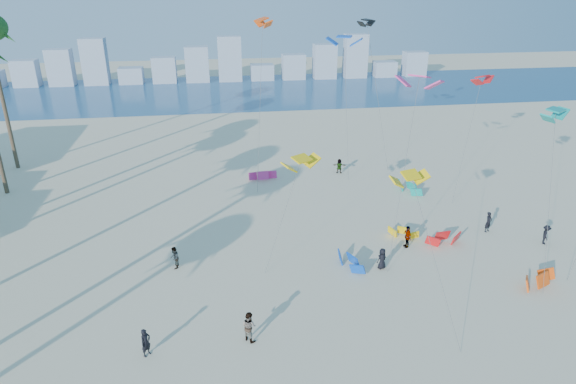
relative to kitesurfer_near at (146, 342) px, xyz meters
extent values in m
plane|color=navy|center=(6.28, 66.64, -0.83)|extent=(220.00, 220.00, 0.00)
imported|color=black|center=(0.00, 0.00, 0.00)|extent=(0.70, 0.72, 1.66)
imported|color=gray|center=(5.58, 0.45, 0.08)|extent=(1.11, 1.13, 1.83)
imported|color=black|center=(15.32, 6.62, -0.06)|extent=(0.90, 0.76, 1.55)
imported|color=gray|center=(18.14, 9.28, 0.04)|extent=(0.54, 1.07, 1.75)
imported|color=black|center=(28.78, 8.20, -0.06)|extent=(0.94, 1.15, 1.55)
imported|color=gray|center=(16.78, 25.14, -0.07)|extent=(1.48, 0.84, 1.52)
imported|color=black|center=(25.46, 10.71, 0.02)|extent=(0.73, 0.64, 1.69)
imported|color=gray|center=(0.99, 8.78, -0.02)|extent=(0.69, 0.84, 1.62)
cylinder|color=#595959|center=(8.64, 8.47, 2.84)|extent=(2.97, 2.61, 7.35)
cylinder|color=#595959|center=(17.04, 8.46, 5.44)|extent=(2.88, 4.69, 12.55)
cylinder|color=#595959|center=(25.72, 4.74, 4.55)|extent=(1.97, 5.13, 10.77)
cylinder|color=#595959|center=(8.51, 23.27, 6.81)|extent=(1.24, 4.02, 15.28)
cylinder|color=#595959|center=(20.87, 26.62, 6.61)|extent=(2.46, 2.89, 14.89)
cylinder|color=#595959|center=(17.15, 24.71, 5.94)|extent=(0.34, 2.99, 13.54)
cylinder|color=#595959|center=(26.51, 17.85, 4.52)|extent=(2.99, 3.35, 10.71)
cylinder|color=#595959|center=(15.94, 0.00, 3.55)|extent=(2.02, 4.56, 8.77)
cylinder|color=brown|center=(-16.82, 31.64, 6.34)|extent=(0.40, 0.40, 14.34)
cube|color=#9EADBF|center=(-29.52, 76.64, 1.57)|extent=(4.40, 3.00, 4.80)
cube|color=#9EADBF|center=(-23.32, 76.64, 2.47)|extent=(4.40, 3.00, 6.60)
cube|color=#9EADBF|center=(-17.12, 76.64, 3.37)|extent=(4.40, 3.00, 8.40)
cube|color=#9EADBF|center=(-10.92, 76.64, 0.67)|extent=(4.40, 3.00, 3.00)
cube|color=#9EADBF|center=(-4.72, 76.64, 1.57)|extent=(4.40, 3.00, 4.80)
cube|color=#9EADBF|center=(1.48, 76.64, 2.47)|extent=(4.40, 3.00, 6.60)
cube|color=#9EADBF|center=(7.68, 76.64, 3.37)|extent=(4.40, 3.00, 8.40)
cube|color=#9EADBF|center=(13.88, 76.64, 0.67)|extent=(4.40, 3.00, 3.00)
cube|color=#9EADBF|center=(20.08, 76.64, 1.57)|extent=(4.40, 3.00, 4.80)
cube|color=#9EADBF|center=(26.28, 76.64, 2.47)|extent=(4.40, 3.00, 6.60)
cube|color=#9EADBF|center=(32.48, 76.64, 3.37)|extent=(4.40, 3.00, 8.40)
cube|color=#9EADBF|center=(38.68, 76.64, 0.67)|extent=(4.40, 3.00, 3.00)
cube|color=#9EADBF|center=(44.88, 76.64, 1.57)|extent=(4.40, 3.00, 4.80)
camera|label=1|loc=(4.42, -22.44, 18.12)|focal=31.41mm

